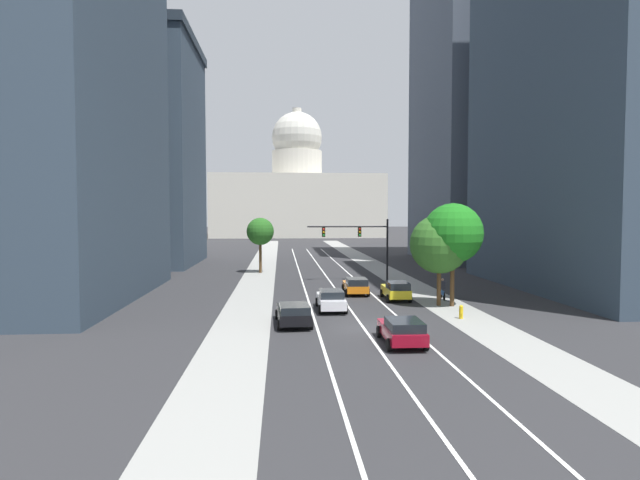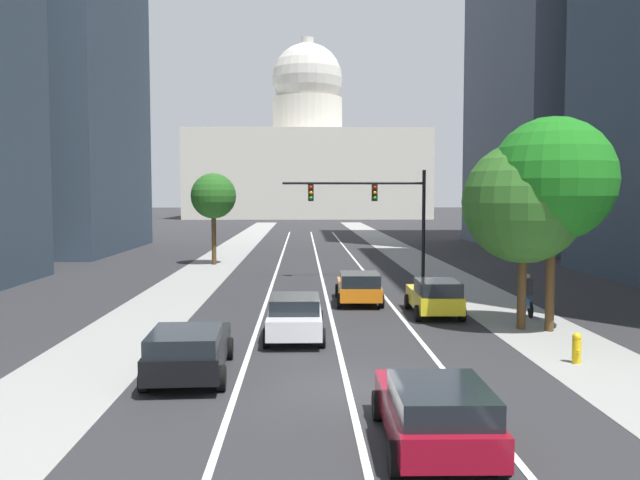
{
  "view_description": "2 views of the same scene",
  "coord_description": "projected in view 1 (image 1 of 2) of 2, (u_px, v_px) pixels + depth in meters",
  "views": [
    {
      "loc": [
        -4.95,
        -30.78,
        6.9
      ],
      "look_at": [
        -0.93,
        22.62,
        4.16
      ],
      "focal_mm": 29.25,
      "sensor_mm": 36.0,
      "label": 1
    },
    {
      "loc": [
        -1.15,
        -16.41,
        4.89
      ],
      "look_at": [
        -0.27,
        16.19,
        2.65
      ],
      "focal_mm": 37.05,
      "sensor_mm": 36.0,
      "label": 2
    }
  ],
  "objects": [
    {
      "name": "traffic_signal_mast",
      "position": [
        361.0,
        238.0,
        52.97
      ],
      "size": [
        8.29,
        0.39,
        6.32
      ],
      "color": "black",
      "rests_on": "ground"
    },
    {
      "name": "street_tree_mid_left",
      "position": [
        260.0,
        232.0,
        60.31
      ],
      "size": [
        3.16,
        3.16,
        6.4
      ],
      "color": "#51381E",
      "rests_on": "ground"
    },
    {
      "name": "lane_stripe_left",
      "position": [
        301.0,
        277.0,
        56.06
      ],
      "size": [
        0.16,
        90.0,
        0.01
      ],
      "primitive_type": "cube",
      "color": "white",
      "rests_on": "ground"
    },
    {
      "name": "lane_stripe_center",
      "position": [
        327.0,
        277.0,
        56.27
      ],
      "size": [
        0.16,
        90.0,
        0.01
      ],
      "primitive_type": "cube",
      "color": "white",
      "rests_on": "ground"
    },
    {
      "name": "cyclist",
      "position": [
        443.0,
        289.0,
        41.62
      ],
      "size": [
        0.38,
        1.7,
        1.72
      ],
      "rotation": [
        0.0,
        0.0,
        1.51
      ],
      "color": "black",
      "rests_on": "ground"
    },
    {
      "name": "car_black",
      "position": [
        294.0,
        313.0,
        32.16
      ],
      "size": [
        2.3,
        4.82,
        1.42
      ],
      "rotation": [
        0.0,
        0.0,
        1.62
      ],
      "color": "black",
      "rests_on": "ground"
    },
    {
      "name": "street_tree_near_right",
      "position": [
        453.0,
        233.0,
        38.43
      ],
      "size": [
        4.44,
        4.44,
        7.66
      ],
      "color": "#51381E",
      "rests_on": "ground"
    },
    {
      "name": "car_crimson",
      "position": [
        402.0,
        330.0,
        27.4
      ],
      "size": [
        2.12,
        4.34,
        1.41
      ],
      "rotation": [
        0.0,
        0.0,
        1.56
      ],
      "color": "maroon",
      "rests_on": "ground"
    },
    {
      "name": "office_tower_near_right",
      "position": [
        628.0,
        43.0,
        46.28
      ],
      "size": [
        19.41,
        28.23,
        44.06
      ],
      "color": "#334251",
      "rests_on": "ground"
    },
    {
      "name": "sidewalk_right",
      "position": [
        377.0,
        267.0,
        66.79
      ],
      "size": [
        3.56,
        130.0,
        0.01
      ],
      "primitive_type": "cube",
      "color": "gray",
      "rests_on": "ground"
    },
    {
      "name": "sidewalk_left",
      "position": [
        262.0,
        268.0,
        65.68
      ],
      "size": [
        3.56,
        130.0,
        0.01
      ],
      "primitive_type": "cube",
      "color": "gray",
      "rests_on": "ground"
    },
    {
      "name": "car_white",
      "position": [
        331.0,
        299.0,
        37.14
      ],
      "size": [
        2.01,
        4.66,
        1.48
      ],
      "rotation": [
        0.0,
        0.0,
        1.57
      ],
      "color": "silver",
      "rests_on": "ground"
    },
    {
      "name": "car_orange",
      "position": [
        356.0,
        285.0,
        44.37
      ],
      "size": [
        2.12,
        4.44,
        1.46
      ],
      "rotation": [
        0.0,
        0.0,
        1.55
      ],
      "color": "orange",
      "rests_on": "ground"
    },
    {
      "name": "car_yellow",
      "position": [
        396.0,
        290.0,
        41.47
      ],
      "size": [
        1.99,
        4.16,
        1.52
      ],
      "rotation": [
        0.0,
        0.0,
        1.55
      ],
      "color": "yellow",
      "rests_on": "ground"
    },
    {
      "name": "office_tower_far_right",
      "position": [
        496.0,
        80.0,
        76.7
      ],
      "size": [
        21.13,
        22.74,
        53.1
      ],
      "color": "#4C5666",
      "rests_on": "ground"
    },
    {
      "name": "ground_plane",
      "position": [
        317.0,
        264.0,
        71.21
      ],
      "size": [
        400.0,
        400.0,
        0.0
      ],
      "primitive_type": "plane",
      "color": "#2B2B2D"
    },
    {
      "name": "office_tower_far_left",
      "position": [
        126.0,
        151.0,
        70.07
      ],
      "size": [
        19.1,
        20.12,
        30.42
      ],
      "color": "#334251",
      "rests_on": "ground"
    },
    {
      "name": "fire_hydrant",
      "position": [
        461.0,
        312.0,
        34.09
      ],
      "size": [
        0.26,
        0.35,
        0.91
      ],
      "color": "yellow",
      "rests_on": "ground"
    },
    {
      "name": "street_tree_mid_right",
      "position": [
        439.0,
        244.0,
        38.76
      ],
      "size": [
        4.39,
        4.39,
        6.81
      ],
      "color": "#51381E",
      "rests_on": "ground"
    },
    {
      "name": "lane_stripe_right",
      "position": [
        353.0,
        277.0,
        56.48
      ],
      "size": [
        0.16,
        90.0,
        0.01
      ],
      "primitive_type": "cube",
      "color": "white",
      "rests_on": "ground"
    },
    {
      "name": "capitol_building",
      "position": [
        297.0,
        196.0,
        157.89
      ],
      "size": [
        49.83,
        28.6,
        38.53
      ],
      "color": "beige",
      "rests_on": "ground"
    }
  ]
}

